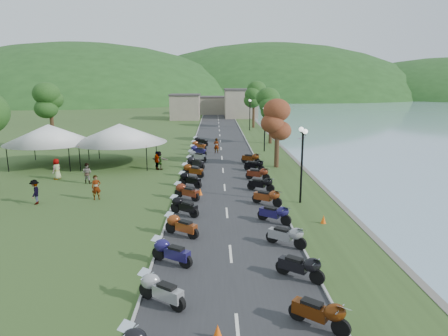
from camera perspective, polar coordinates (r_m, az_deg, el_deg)
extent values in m
cube|color=#2D2D2F|center=(48.28, -0.43, 2.79)|extent=(7.00, 120.00, 0.02)
cube|color=gray|center=(92.78, -2.11, 8.93)|extent=(18.00, 16.00, 5.00)
imported|color=slate|center=(29.07, -17.68, -4.30)|extent=(0.77, 0.70, 1.72)
imported|color=slate|center=(33.87, -18.89, -2.05)|extent=(0.89, 0.63, 1.65)
imported|color=slate|center=(29.50, -25.24, -4.67)|extent=(0.63, 1.14, 1.66)
cone|color=#F2590C|center=(13.65, -0.92, -22.38)|extent=(0.34, 0.34, 0.53)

